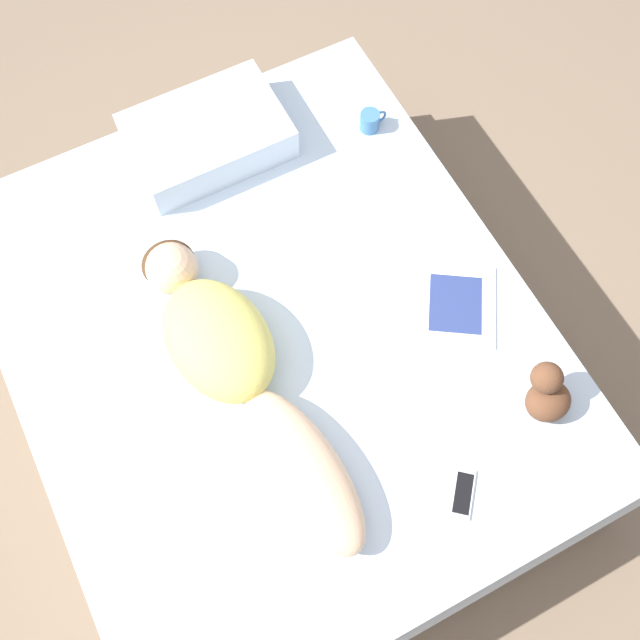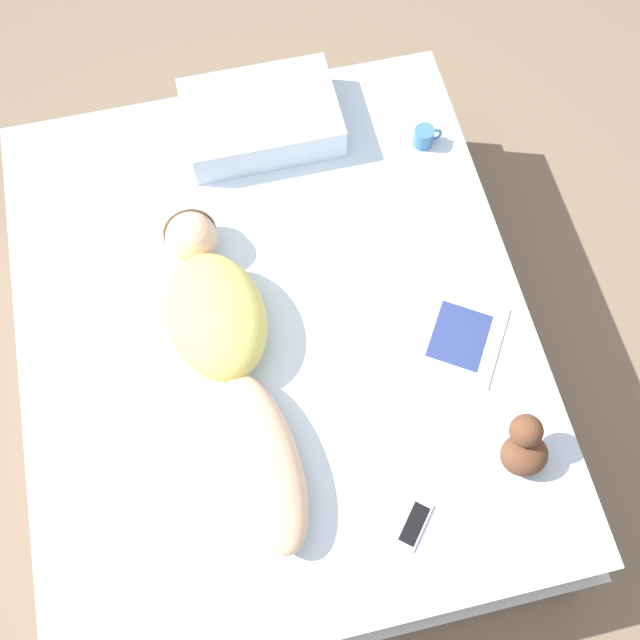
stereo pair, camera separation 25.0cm
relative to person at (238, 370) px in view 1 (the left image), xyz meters
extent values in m
plane|color=#7A6651|center=(0.17, 0.10, -0.71)|extent=(12.00, 12.00, 0.00)
cube|color=beige|center=(0.17, 0.10, -0.51)|extent=(1.79, 2.11, 0.40)
cube|color=silver|center=(0.17, 0.10, -0.20)|extent=(1.73, 2.05, 0.22)
ellipsoid|color=#DBB28E|center=(0.04, -0.38, -0.02)|extent=(0.29, 0.61, 0.15)
ellipsoid|color=#D1C660|center=(-0.01, 0.12, 0.01)|extent=(0.37, 0.50, 0.20)
ellipsoid|color=#472D19|center=(-0.05, 0.46, 0.01)|extent=(0.20, 0.19, 0.10)
sphere|color=#DBB28E|center=(-0.05, 0.43, 0.00)|extent=(0.18, 0.18, 0.18)
cube|color=white|center=(0.54, 0.05, -0.08)|extent=(0.40, 0.41, 0.01)
cube|color=white|center=(0.77, -0.10, -0.08)|extent=(0.40, 0.41, 0.01)
cube|color=navy|center=(0.77, -0.10, -0.08)|extent=(0.27, 0.28, 0.00)
cylinder|color=teal|center=(0.87, 0.70, -0.05)|extent=(0.08, 0.08, 0.08)
cylinder|color=black|center=(0.87, 0.70, -0.02)|extent=(0.06, 0.06, 0.00)
torus|color=teal|center=(0.91, 0.70, -0.05)|extent=(0.06, 0.01, 0.06)
cube|color=silver|center=(0.45, -0.66, -0.08)|extent=(0.15, 0.16, 0.01)
cube|color=black|center=(0.45, -0.66, -0.08)|extent=(0.12, 0.13, 0.00)
ellipsoid|color=brown|center=(0.83, -0.54, -0.03)|extent=(0.15, 0.13, 0.13)
sphere|color=brown|center=(0.83, -0.49, 0.07)|extent=(0.10, 0.10, 0.10)
cube|color=silver|center=(0.29, 0.89, -0.02)|extent=(0.57, 0.39, 0.14)
camera|label=1|loc=(-0.14, -0.83, 2.26)|focal=42.00mm
camera|label=2|loc=(0.10, -0.92, 2.26)|focal=42.00mm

